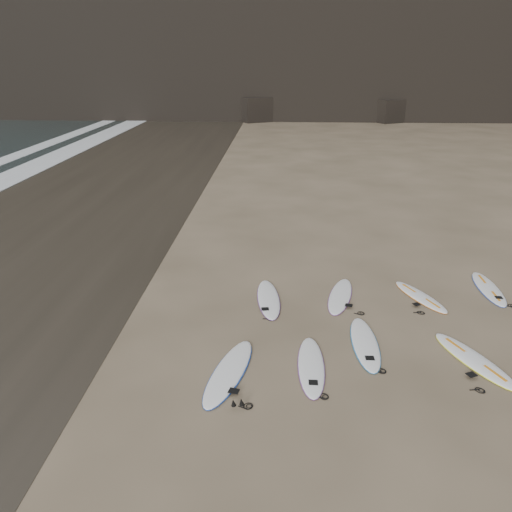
{
  "coord_description": "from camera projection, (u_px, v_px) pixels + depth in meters",
  "views": [
    {
      "loc": [
        -3.02,
        -10.16,
        6.51
      ],
      "look_at": [
        -3.64,
        2.28,
        1.5
      ],
      "focal_mm": 35.0,
      "sensor_mm": 36.0,
      "label": 1
    }
  ],
  "objects": [
    {
      "name": "surfboard_5",
      "position": [
        268.0,
        299.0,
        14.29
      ],
      "size": [
        0.87,
        2.57,
        0.09
      ],
      "primitive_type": "ellipsoid",
      "rotation": [
        0.0,
        0.0,
        0.11
      ],
      "color": "white",
      "rests_on": "ground"
    },
    {
      "name": "wet_sand",
      "position": [
        49.0,
        218.0,
        21.57
      ],
      "size": [
        12.0,
        200.0,
        0.01
      ],
      "primitive_type": "cube",
      "color": "#383026",
      "rests_on": "ground"
    },
    {
      "name": "surfboard_1",
      "position": [
        311.0,
        366.0,
        11.2
      ],
      "size": [
        0.6,
        2.41,
        0.09
      ],
      "primitive_type": "ellipsoid",
      "rotation": [
        0.0,
        0.0,
        -0.01
      ],
      "color": "white",
      "rests_on": "ground"
    },
    {
      "name": "surfboard_2",
      "position": [
        365.0,
        343.0,
        12.08
      ],
      "size": [
        0.6,
        2.5,
        0.09
      ],
      "primitive_type": "ellipsoid",
      "rotation": [
        0.0,
        0.0,
        0.0
      ],
      "color": "white",
      "rests_on": "ground"
    },
    {
      "name": "ground",
      "position": [
        406.0,
        354.0,
        11.71
      ],
      "size": [
        240.0,
        240.0,
        0.0
      ],
      "primitive_type": "plane",
      "color": "#897559",
      "rests_on": "ground"
    },
    {
      "name": "surfboard_6",
      "position": [
        340.0,
        296.0,
        14.47
      ],
      "size": [
        1.15,
        2.51,
        0.09
      ],
      "primitive_type": "ellipsoid",
      "rotation": [
        0.0,
        0.0,
        -0.24
      ],
      "color": "white",
      "rests_on": "ground"
    },
    {
      "name": "surfboard_7",
      "position": [
        420.0,
        296.0,
        14.43
      ],
      "size": [
        1.39,
        2.23,
        0.08
      ],
      "primitive_type": "ellipsoid",
      "rotation": [
        0.0,
        0.0,
        0.42
      ],
      "color": "white",
      "rests_on": "ground"
    },
    {
      "name": "surfboard_8",
      "position": [
        489.0,
        288.0,
        14.92
      ],
      "size": [
        0.67,
        2.45,
        0.09
      ],
      "primitive_type": "ellipsoid",
      "rotation": [
        0.0,
        0.0,
        -0.04
      ],
      "color": "white",
      "rests_on": "ground"
    },
    {
      "name": "surfboard_3",
      "position": [
        474.0,
        360.0,
        11.42
      ],
      "size": [
        1.58,
        2.54,
        0.09
      ],
      "primitive_type": "ellipsoid",
      "rotation": [
        0.0,
        0.0,
        0.42
      ],
      "color": "white",
      "rests_on": "ground"
    },
    {
      "name": "surfboard_0",
      "position": [
        229.0,
        372.0,
        10.98
      ],
      "size": [
        1.25,
        2.74,
        0.1
      ],
      "primitive_type": "ellipsoid",
      "rotation": [
        0.0,
        0.0,
        -0.24
      ],
      "color": "white",
      "rests_on": "ground"
    }
  ]
}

